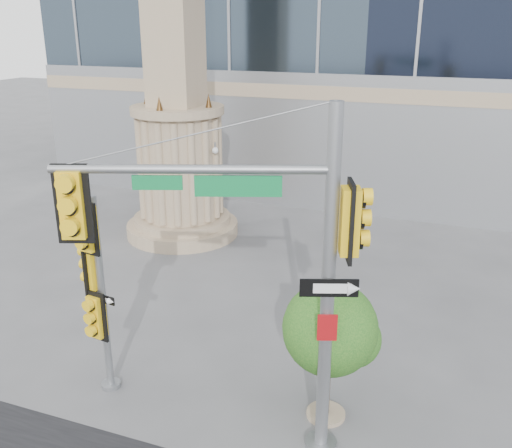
% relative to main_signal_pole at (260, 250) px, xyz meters
% --- Properties ---
extents(ground, '(120.00, 120.00, 0.00)m').
position_rel_main_signal_pole_xyz_m(ground, '(-1.10, 1.26, -4.26)').
color(ground, '#545456').
rests_on(ground, ground).
extents(monument, '(4.40, 4.40, 16.60)m').
position_rel_main_signal_pole_xyz_m(monument, '(-7.10, 10.26, 1.26)').
color(monument, tan).
rests_on(monument, ground).
extents(main_signal_pole, '(5.12, 2.24, 6.88)m').
position_rel_main_signal_pole_xyz_m(main_signal_pole, '(0.00, 0.00, 0.00)').
color(main_signal_pole, slate).
rests_on(main_signal_pole, ground).
extents(secondary_signal_pole, '(0.81, 0.68, 4.68)m').
position_rel_main_signal_pole_xyz_m(secondary_signal_pole, '(-4.00, 0.52, -1.51)').
color(secondary_signal_pole, slate).
rests_on(secondary_signal_pole, ground).
extents(street_tree, '(2.01, 1.97, 3.14)m').
position_rel_main_signal_pole_xyz_m(street_tree, '(1.07, 1.39, -2.20)').
color(street_tree, tan).
rests_on(street_tree, ground).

